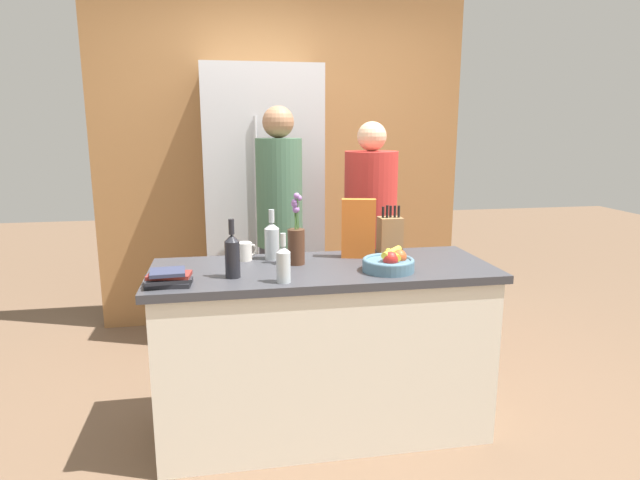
{
  "coord_description": "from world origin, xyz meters",
  "views": [
    {
      "loc": [
        -0.48,
        -2.56,
        1.58
      ],
      "look_at": [
        0.0,
        0.08,
        1.01
      ],
      "focal_mm": 30.0,
      "sensor_mm": 36.0,
      "label": 1
    }
  ],
  "objects_px": {
    "flower_vase": "(296,242)",
    "book_stack": "(169,278)",
    "bottle_wine": "(232,255)",
    "bottle_oil": "(283,263)",
    "person_in_blue": "(370,231)",
    "fruit_bowl": "(389,263)",
    "coffee_mug": "(245,251)",
    "refrigerator": "(263,206)",
    "cereal_box": "(358,228)",
    "knife_block": "(390,234)",
    "person_at_sink": "(280,222)",
    "bottle_vinegar": "(272,240)"
  },
  "relations": [
    {
      "from": "bottle_wine",
      "to": "cereal_box",
      "type": "bearing_deg",
      "value": 22.34
    },
    {
      "from": "cereal_box",
      "to": "book_stack",
      "type": "xyz_separation_m",
      "value": [
        -0.96,
        -0.35,
        -0.13
      ]
    },
    {
      "from": "knife_block",
      "to": "coffee_mug",
      "type": "distance_m",
      "value": 0.81
    },
    {
      "from": "fruit_bowl",
      "to": "flower_vase",
      "type": "height_order",
      "value": "flower_vase"
    },
    {
      "from": "bottle_oil",
      "to": "bottle_vinegar",
      "type": "xyz_separation_m",
      "value": [
        -0.01,
        0.44,
        0.02
      ]
    },
    {
      "from": "cereal_box",
      "to": "person_at_sink",
      "type": "height_order",
      "value": "person_at_sink"
    },
    {
      "from": "refrigerator",
      "to": "book_stack",
      "type": "height_order",
      "value": "refrigerator"
    },
    {
      "from": "fruit_bowl",
      "to": "coffee_mug",
      "type": "xyz_separation_m",
      "value": [
        -0.68,
        0.34,
        0.01
      ]
    },
    {
      "from": "knife_block",
      "to": "person_at_sink",
      "type": "bearing_deg",
      "value": 133.7
    },
    {
      "from": "refrigerator",
      "to": "fruit_bowl",
      "type": "height_order",
      "value": "refrigerator"
    },
    {
      "from": "bottle_wine",
      "to": "flower_vase",
      "type": "bearing_deg",
      "value": 30.75
    },
    {
      "from": "refrigerator",
      "to": "fruit_bowl",
      "type": "bearing_deg",
      "value": -72.11
    },
    {
      "from": "bottle_wine",
      "to": "person_in_blue",
      "type": "distance_m",
      "value": 1.29
    },
    {
      "from": "knife_block",
      "to": "person_in_blue",
      "type": "distance_m",
      "value": 0.55
    },
    {
      "from": "fruit_bowl",
      "to": "bottle_oil",
      "type": "xyz_separation_m",
      "value": [
        -0.53,
        -0.1,
        0.05
      ]
    },
    {
      "from": "flower_vase",
      "to": "bottle_wine",
      "type": "xyz_separation_m",
      "value": [
        -0.32,
        -0.19,
        -0.01
      ]
    },
    {
      "from": "coffee_mug",
      "to": "knife_block",
      "type": "bearing_deg",
      "value": 3.0
    },
    {
      "from": "person_at_sink",
      "to": "refrigerator",
      "type": "bearing_deg",
      "value": 75.45
    },
    {
      "from": "person_at_sink",
      "to": "person_in_blue",
      "type": "height_order",
      "value": "person_at_sink"
    },
    {
      "from": "bottle_wine",
      "to": "person_in_blue",
      "type": "bearing_deg",
      "value": 44.76
    },
    {
      "from": "coffee_mug",
      "to": "person_in_blue",
      "type": "xyz_separation_m",
      "value": [
        0.84,
        0.59,
        -0.03
      ]
    },
    {
      "from": "bottle_wine",
      "to": "bottle_vinegar",
      "type": "bearing_deg",
      "value": 56.37
    },
    {
      "from": "refrigerator",
      "to": "bottle_wine",
      "type": "height_order",
      "value": "refrigerator"
    },
    {
      "from": "knife_block",
      "to": "person_at_sink",
      "type": "height_order",
      "value": "person_at_sink"
    },
    {
      "from": "refrigerator",
      "to": "coffee_mug",
      "type": "height_order",
      "value": "refrigerator"
    },
    {
      "from": "knife_block",
      "to": "flower_vase",
      "type": "relative_size",
      "value": 0.73
    },
    {
      "from": "bottle_oil",
      "to": "person_in_blue",
      "type": "xyz_separation_m",
      "value": [
        0.69,
        1.03,
        -0.07
      ]
    },
    {
      "from": "cereal_box",
      "to": "bottle_vinegar",
      "type": "distance_m",
      "value": 0.46
    },
    {
      "from": "bottle_wine",
      "to": "fruit_bowl",
      "type": "bearing_deg",
      "value": -1.48
    },
    {
      "from": "person_at_sink",
      "to": "knife_block",
      "type": "bearing_deg",
      "value": -67.15
    },
    {
      "from": "refrigerator",
      "to": "bottle_vinegar",
      "type": "xyz_separation_m",
      "value": [
        -0.04,
        -1.21,
        -0.01
      ]
    },
    {
      "from": "flower_vase",
      "to": "book_stack",
      "type": "height_order",
      "value": "flower_vase"
    },
    {
      "from": "refrigerator",
      "to": "coffee_mug",
      "type": "bearing_deg",
      "value": -98.73
    },
    {
      "from": "refrigerator",
      "to": "bottle_wine",
      "type": "relative_size",
      "value": 7.2
    },
    {
      "from": "flower_vase",
      "to": "book_stack",
      "type": "distance_m",
      "value": 0.67
    },
    {
      "from": "coffee_mug",
      "to": "book_stack",
      "type": "xyz_separation_m",
      "value": [
        -0.35,
        -0.4,
        -0.02
      ]
    },
    {
      "from": "fruit_bowl",
      "to": "book_stack",
      "type": "bearing_deg",
      "value": -176.76
    },
    {
      "from": "bottle_wine",
      "to": "person_at_sink",
      "type": "xyz_separation_m",
      "value": [
        0.32,
        0.94,
        -0.02
      ]
    },
    {
      "from": "bottle_vinegar",
      "to": "person_at_sink",
      "type": "relative_size",
      "value": 0.16
    },
    {
      "from": "coffee_mug",
      "to": "person_at_sink",
      "type": "distance_m",
      "value": 0.67
    },
    {
      "from": "cereal_box",
      "to": "person_at_sink",
      "type": "relative_size",
      "value": 0.19
    },
    {
      "from": "cereal_box",
      "to": "bottle_vinegar",
      "type": "relative_size",
      "value": 1.19
    },
    {
      "from": "bottle_oil",
      "to": "fruit_bowl",
      "type": "bearing_deg",
      "value": 11.03
    },
    {
      "from": "bottle_vinegar",
      "to": "person_at_sink",
      "type": "xyz_separation_m",
      "value": [
        0.11,
        0.62,
        -0.02
      ]
    },
    {
      "from": "knife_block",
      "to": "person_at_sink",
      "type": "xyz_separation_m",
      "value": [
        -0.55,
        0.58,
        -0.02
      ]
    },
    {
      "from": "cereal_box",
      "to": "bottle_oil",
      "type": "xyz_separation_m",
      "value": [
        -0.45,
        -0.4,
        -0.07
      ]
    },
    {
      "from": "refrigerator",
      "to": "cereal_box",
      "type": "distance_m",
      "value": 1.32
    },
    {
      "from": "refrigerator",
      "to": "flower_vase",
      "type": "bearing_deg",
      "value": -87.01
    },
    {
      "from": "bottle_vinegar",
      "to": "person_in_blue",
      "type": "xyz_separation_m",
      "value": [
        0.7,
        0.58,
        -0.09
      ]
    },
    {
      "from": "book_stack",
      "to": "person_in_blue",
      "type": "relative_size",
      "value": 0.13
    }
  ]
}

